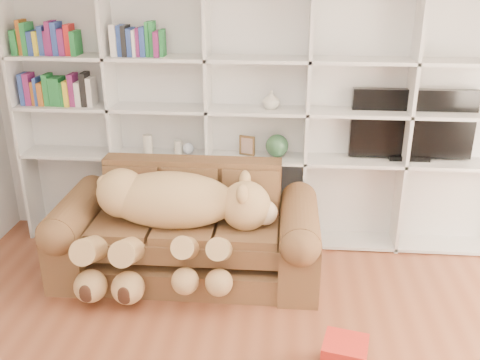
# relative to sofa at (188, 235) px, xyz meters

# --- Properties ---
(wall_back) EXTENTS (5.00, 0.02, 2.70)m
(wall_back) POSITION_rel_sofa_xyz_m (0.55, 0.83, 1.00)
(wall_back) COLOR silver
(wall_back) RESTS_ON floor
(bookshelf) EXTENTS (4.43, 0.35, 2.40)m
(bookshelf) POSITION_rel_sofa_xyz_m (0.31, 0.69, 0.96)
(bookshelf) COLOR silver
(bookshelf) RESTS_ON floor
(sofa) EXTENTS (2.21, 0.95, 0.93)m
(sofa) POSITION_rel_sofa_xyz_m (0.00, 0.00, 0.00)
(sofa) COLOR brown
(sofa) RESTS_ON floor
(teddy_bear) EXTENTS (1.57, 0.88, 0.91)m
(teddy_bear) POSITION_rel_sofa_xyz_m (-0.10, -0.19, 0.29)
(teddy_bear) COLOR tan
(teddy_bear) RESTS_ON sofa
(throw_pillow) EXTENTS (0.38, 0.22, 0.38)m
(throw_pillow) POSITION_rel_sofa_xyz_m (-0.46, 0.15, 0.30)
(throw_pillow) COLOR #590F14
(throw_pillow) RESTS_ON sofa
(gift_box) EXTENTS (0.34, 0.32, 0.23)m
(gift_box) POSITION_rel_sofa_xyz_m (1.24, -1.13, -0.24)
(gift_box) COLOR red
(gift_box) RESTS_ON floor
(tv) EXTENTS (1.08, 0.18, 0.64)m
(tv) POSITION_rel_sofa_xyz_m (1.92, 0.68, 0.83)
(tv) COLOR black
(tv) RESTS_ON bookshelf
(picture_frame) EXTENTS (0.15, 0.07, 0.18)m
(picture_frame) POSITION_rel_sofa_xyz_m (0.46, 0.63, 0.61)
(picture_frame) COLOR brown
(picture_frame) RESTS_ON bookshelf
(green_vase) EXTENTS (0.21, 0.21, 0.21)m
(green_vase) POSITION_rel_sofa_xyz_m (0.73, 0.63, 0.62)
(green_vase) COLOR #2C5635
(green_vase) RESTS_ON bookshelf
(figurine_tall) EXTENTS (0.12, 0.12, 0.18)m
(figurine_tall) POSITION_rel_sofa_xyz_m (-0.47, 0.63, 0.60)
(figurine_tall) COLOR beige
(figurine_tall) RESTS_ON bookshelf
(figurine_short) EXTENTS (0.09, 0.09, 0.13)m
(figurine_short) POSITION_rel_sofa_xyz_m (-0.18, 0.63, 0.58)
(figurine_short) COLOR beige
(figurine_short) RESTS_ON bookshelf
(snow_globe) EXTENTS (0.10, 0.10, 0.10)m
(snow_globe) POSITION_rel_sofa_xyz_m (-0.09, 0.63, 0.57)
(snow_globe) COLOR white
(snow_globe) RESTS_ON bookshelf
(shelf_vase) EXTENTS (0.19, 0.19, 0.16)m
(shelf_vase) POSITION_rel_sofa_xyz_m (0.67, 0.63, 1.05)
(shelf_vase) COLOR beige
(shelf_vase) RESTS_ON bookshelf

